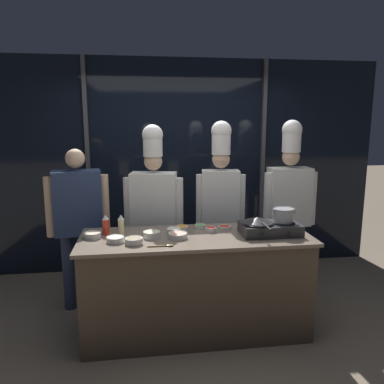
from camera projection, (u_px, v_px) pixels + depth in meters
name	position (u px, v px, depth m)	size (l,w,h in m)	color
ground_plane	(196.00, 330.00, 3.51)	(24.00, 24.00, 0.00)	#7F705B
window_wall_back	(178.00, 166.00, 4.83)	(5.27, 0.09, 2.70)	black
demo_counter	(196.00, 284.00, 3.43)	(2.05, 0.75, 0.92)	#4C3D2D
portable_stove	(270.00, 228.00, 3.37)	(0.53, 0.32, 0.11)	#28282B
frying_pan	(258.00, 220.00, 3.34)	(0.29, 0.51, 0.05)	#232326
stock_pot	(283.00, 215.00, 3.36)	(0.21, 0.18, 0.12)	#93969B
squeeze_bottle_chili	(106.00, 225.00, 3.36)	(0.06, 0.06, 0.18)	red
squeeze_bottle_oil	(121.00, 225.00, 3.37)	(0.06, 0.06, 0.18)	beige
prep_bowl_carrots	(182.00, 227.00, 3.52)	(0.12, 0.12, 0.04)	silver
prep_bowl_bell_pepper	(211.00, 229.00, 3.45)	(0.10, 0.10, 0.04)	silver
prep_bowl_noodles	(152.00, 234.00, 3.28)	(0.15, 0.15, 0.06)	silver
prep_bowl_mushrooms	(134.00, 240.00, 3.11)	(0.15, 0.15, 0.05)	silver
prep_bowl_bean_sprouts	(174.00, 230.00, 3.41)	(0.13, 0.13, 0.05)	silver
prep_bowl_onion	(115.00, 239.00, 3.16)	(0.15, 0.15, 0.05)	silver
prep_bowl_chili_flakes	(225.00, 227.00, 3.53)	(0.12, 0.12, 0.04)	silver
prep_bowl_chicken	(92.00, 235.00, 3.27)	(0.15, 0.15, 0.05)	silver
prep_bowl_scallions	(200.00, 226.00, 3.56)	(0.10, 0.10, 0.04)	silver
prep_bowl_shrimp	(178.00, 235.00, 3.26)	(0.17, 0.17, 0.05)	silver
serving_spoon_slotted	(165.00, 246.00, 3.05)	(0.22, 0.04, 0.02)	olive
person_guest	(78.00, 215.00, 3.77)	(0.61, 0.31, 1.66)	#2D3856
chef_head	(154.00, 204.00, 3.88)	(0.61, 0.32, 1.90)	#2D3856
chef_sous	(220.00, 196.00, 4.01)	(0.52, 0.26, 1.93)	#2D3856
chef_line	(289.00, 197.00, 4.12)	(0.60, 0.24, 1.94)	#4C4C51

